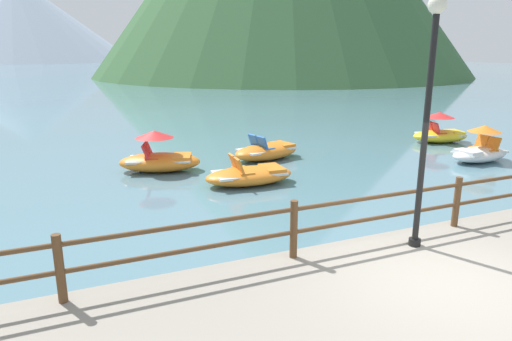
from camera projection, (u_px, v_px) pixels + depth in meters
ground_plane at (116, 89)px, 42.24m from camera, size 200.00×200.00×0.00m
dock_railing at (382, 209)px, 7.82m from camera, size 23.92×0.12×0.95m
lamp_post at (428, 102)px, 7.14m from camera, size 0.28×0.28×3.99m
pedal_boat_0 at (160, 158)px, 13.91m from camera, size 2.69×1.92×1.25m
pedal_boat_1 at (440, 132)px, 18.25m from camera, size 2.44×1.71×1.20m
pedal_boat_2 at (267, 151)px, 15.45m from camera, size 2.67×1.77×0.87m
pedal_boat_3 at (250, 175)px, 12.62m from camera, size 2.53×1.36×0.83m
pedal_boat_4 at (480, 150)px, 15.12m from camera, size 2.29×1.28×1.20m
distant_peak at (16, 19)px, 130.59m from camera, size 63.88×63.88×23.61m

